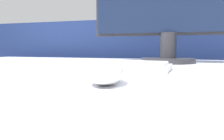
# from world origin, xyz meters

# --- Properties ---
(partition_panel) EXTENTS (5.00, 0.03, 1.00)m
(partition_panel) POSITION_xyz_m (0.00, 0.73, 0.50)
(partition_panel) COLOR navy
(partition_panel) RESTS_ON ground_plane
(computer_mouse_near) EXTENTS (0.08, 0.13, 0.04)m
(computer_mouse_near) POSITION_xyz_m (0.08, -0.27, 0.78)
(computer_mouse_near) COLOR white
(computer_mouse_near) RESTS_ON desk
(keyboard) EXTENTS (0.38, 0.16, 0.02)m
(keyboard) POSITION_xyz_m (-0.01, -0.02, 0.77)
(keyboard) COLOR silver
(keyboard) RESTS_ON desk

